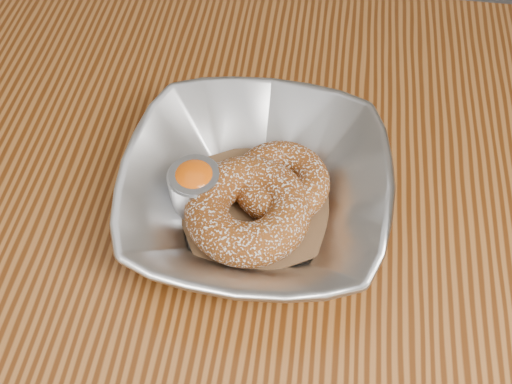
# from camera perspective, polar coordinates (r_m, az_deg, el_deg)

# --- Properties ---
(table) EXTENTS (1.20, 0.80, 0.75)m
(table) POSITION_cam_1_polar(r_m,az_deg,el_deg) (0.65, -5.84, -9.02)
(table) COLOR brown
(table) RESTS_ON ground_plane
(serving_bowl) EXTENTS (0.25, 0.25, 0.06)m
(serving_bowl) POSITION_cam_1_polar(r_m,az_deg,el_deg) (0.55, 0.00, 0.01)
(serving_bowl) COLOR #B6B8BD
(serving_bowl) RESTS_ON table
(parchment) EXTENTS (0.20, 0.20, 0.00)m
(parchment) POSITION_cam_1_polar(r_m,az_deg,el_deg) (0.57, 0.00, -1.25)
(parchment) COLOR brown
(parchment) RESTS_ON table
(donut_back) EXTENTS (0.10, 0.10, 0.03)m
(donut_back) POSITION_cam_1_polar(r_m,az_deg,el_deg) (0.56, 2.39, 0.97)
(donut_back) COLOR brown
(donut_back) RESTS_ON parchment
(donut_front) EXTENTS (0.15, 0.15, 0.04)m
(donut_front) POSITION_cam_1_polar(r_m,az_deg,el_deg) (0.54, -0.77, -1.69)
(donut_front) COLOR brown
(donut_front) RESTS_ON parchment
(ramekin) EXTENTS (0.05, 0.05, 0.05)m
(ramekin) POSITION_cam_1_polar(r_m,az_deg,el_deg) (0.55, -5.78, 0.55)
(ramekin) COLOR #B6B8BD
(ramekin) RESTS_ON table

